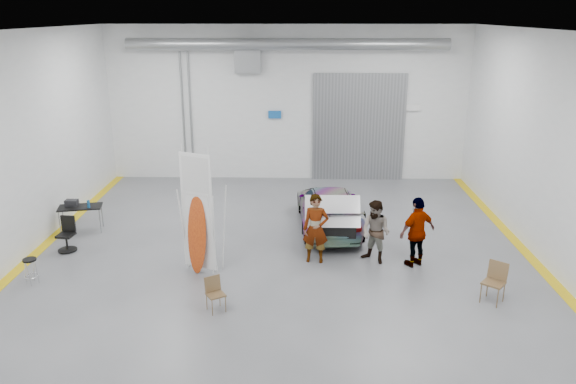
{
  "coord_description": "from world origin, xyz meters",
  "views": [
    {
      "loc": [
        0.51,
        -13.86,
        6.42
      ],
      "look_at": [
        0.17,
        1.45,
        1.5
      ],
      "focal_mm": 35.0,
      "sensor_mm": 36.0,
      "label": 1
    }
  ],
  "objects_px": {
    "surfboard_display": "(201,223)",
    "shop_stool": "(31,271)",
    "person_a": "(316,229)",
    "person_b": "(376,232)",
    "person_c": "(417,232)",
    "sedan_car": "(329,208)",
    "folding_chair_far": "(492,290)",
    "office_chair": "(67,236)",
    "folding_chair_near": "(216,301)",
    "work_table": "(78,206)"
  },
  "relations": [
    {
      "from": "surfboard_display",
      "to": "shop_stool",
      "type": "relative_size",
      "value": 4.96
    },
    {
      "from": "person_a",
      "to": "person_b",
      "type": "distance_m",
      "value": 1.6
    },
    {
      "from": "person_a",
      "to": "person_c",
      "type": "xyz_separation_m",
      "value": [
        2.65,
        -0.19,
        0.01
      ]
    },
    {
      "from": "sedan_car",
      "to": "folding_chair_far",
      "type": "xyz_separation_m",
      "value": [
        3.56,
        -4.68,
        -0.35
      ]
    },
    {
      "from": "person_c",
      "to": "office_chair",
      "type": "relative_size",
      "value": 1.96
    },
    {
      "from": "folding_chair_near",
      "to": "folding_chair_far",
      "type": "xyz_separation_m",
      "value": [
        6.33,
        0.54,
        0.05
      ]
    },
    {
      "from": "sedan_car",
      "to": "folding_chair_near",
      "type": "distance_m",
      "value": 5.92
    },
    {
      "from": "sedan_car",
      "to": "surfboard_display",
      "type": "relative_size",
      "value": 1.34
    },
    {
      "from": "work_table",
      "to": "person_c",
      "type": "bearing_deg",
      "value": -12.82
    },
    {
      "from": "sedan_car",
      "to": "person_c",
      "type": "distance_m",
      "value": 3.5
    },
    {
      "from": "folding_chair_near",
      "to": "person_a",
      "type": "bearing_deg",
      "value": 18.14
    },
    {
      "from": "folding_chair_far",
      "to": "office_chair",
      "type": "xyz_separation_m",
      "value": [
        -11.0,
        2.72,
        0.13
      ]
    },
    {
      "from": "person_b",
      "to": "folding_chair_far",
      "type": "relative_size",
      "value": 1.8
    },
    {
      "from": "surfboard_display",
      "to": "work_table",
      "type": "bearing_deg",
      "value": 171.38
    },
    {
      "from": "person_c",
      "to": "shop_stool",
      "type": "bearing_deg",
      "value": -22.7
    },
    {
      "from": "folding_chair_near",
      "to": "folding_chair_far",
      "type": "height_order",
      "value": "folding_chair_far"
    },
    {
      "from": "person_c",
      "to": "office_chair",
      "type": "distance_m",
      "value": 9.65
    },
    {
      "from": "person_a",
      "to": "shop_stool",
      "type": "relative_size",
      "value": 2.81
    },
    {
      "from": "person_c",
      "to": "folding_chair_near",
      "type": "height_order",
      "value": "person_c"
    },
    {
      "from": "person_c",
      "to": "folding_chair_near",
      "type": "xyz_separation_m",
      "value": [
        -4.94,
        -2.5,
        -0.71
      ]
    },
    {
      "from": "folding_chair_near",
      "to": "folding_chair_far",
      "type": "distance_m",
      "value": 6.35
    },
    {
      "from": "work_table",
      "to": "folding_chair_far",
      "type": "bearing_deg",
      "value": -20.5
    },
    {
      "from": "surfboard_display",
      "to": "folding_chair_far",
      "type": "distance_m",
      "value": 7.16
    },
    {
      "from": "person_b",
      "to": "surfboard_display",
      "type": "bearing_deg",
      "value": -130.94
    },
    {
      "from": "person_a",
      "to": "shop_stool",
      "type": "bearing_deg",
      "value": -162.32
    },
    {
      "from": "person_c",
      "to": "shop_stool",
      "type": "relative_size",
      "value": 2.83
    },
    {
      "from": "folding_chair_far",
      "to": "office_chair",
      "type": "bearing_deg",
      "value": -154.87
    },
    {
      "from": "folding_chair_far",
      "to": "work_table",
      "type": "xyz_separation_m",
      "value": [
        -11.21,
        4.19,
        0.5
      ]
    },
    {
      "from": "person_c",
      "to": "work_table",
      "type": "distance_m",
      "value": 10.07
    },
    {
      "from": "folding_chair_far",
      "to": "work_table",
      "type": "bearing_deg",
      "value": -161.46
    },
    {
      "from": "person_b",
      "to": "office_chair",
      "type": "bearing_deg",
      "value": -144.07
    },
    {
      "from": "folding_chair_far",
      "to": "shop_stool",
      "type": "bearing_deg",
      "value": -144.37
    },
    {
      "from": "folding_chair_far",
      "to": "shop_stool",
      "type": "distance_m",
      "value": 11.09
    },
    {
      "from": "person_c",
      "to": "person_a",
      "type": "bearing_deg",
      "value": -34.5
    },
    {
      "from": "person_a",
      "to": "folding_chair_near",
      "type": "relative_size",
      "value": 2.4
    },
    {
      "from": "folding_chair_far",
      "to": "work_table",
      "type": "relative_size",
      "value": 0.7
    },
    {
      "from": "surfboard_display",
      "to": "folding_chair_near",
      "type": "distance_m",
      "value": 2.33
    },
    {
      "from": "folding_chair_near",
      "to": "work_table",
      "type": "bearing_deg",
      "value": 104.47
    },
    {
      "from": "office_chair",
      "to": "person_c",
      "type": "bearing_deg",
      "value": 1.76
    },
    {
      "from": "person_c",
      "to": "work_table",
      "type": "xyz_separation_m",
      "value": [
        -9.82,
        2.23,
        -0.15
      ]
    },
    {
      "from": "person_b",
      "to": "work_table",
      "type": "relative_size",
      "value": 1.26
    },
    {
      "from": "shop_stool",
      "to": "office_chair",
      "type": "relative_size",
      "value": 0.69
    },
    {
      "from": "office_chair",
      "to": "person_b",
      "type": "bearing_deg",
      "value": 2.49
    },
    {
      "from": "person_c",
      "to": "surfboard_display",
      "type": "bearing_deg",
      "value": -24.74
    },
    {
      "from": "person_a",
      "to": "shop_stool",
      "type": "xyz_separation_m",
      "value": [
        -7.03,
        -1.49,
        -0.61
      ]
    },
    {
      "from": "person_b",
      "to": "person_c",
      "type": "distance_m",
      "value": 1.07
    },
    {
      "from": "person_c",
      "to": "surfboard_display",
      "type": "relative_size",
      "value": 0.57
    },
    {
      "from": "office_chair",
      "to": "folding_chair_near",
      "type": "bearing_deg",
      "value": -28.61
    },
    {
      "from": "person_c",
      "to": "folding_chair_near",
      "type": "distance_m",
      "value": 5.58
    },
    {
      "from": "folding_chair_near",
      "to": "work_table",
      "type": "distance_m",
      "value": 6.82
    }
  ]
}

